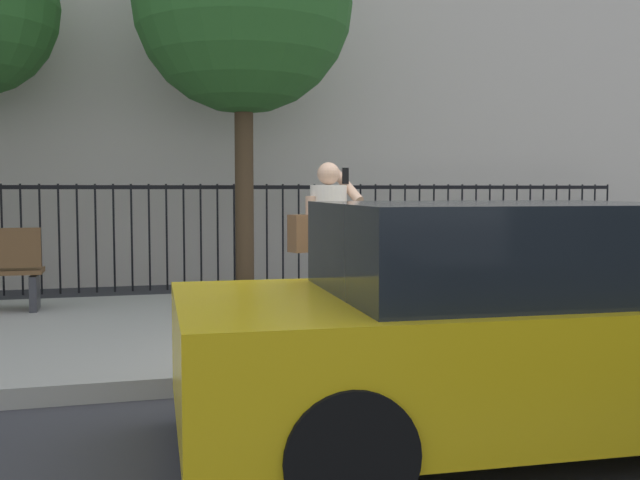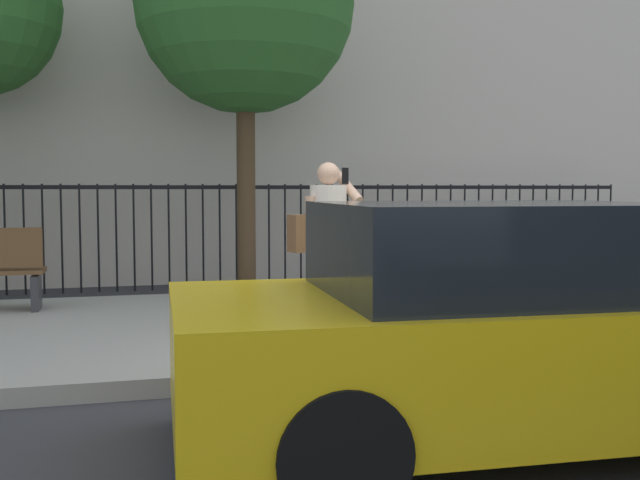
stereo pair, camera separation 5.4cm
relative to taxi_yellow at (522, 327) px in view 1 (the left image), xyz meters
name	(u,v)px [view 1 (the left image)]	position (x,y,z in m)	size (l,w,h in m)	color
ground_plane	(424,380)	(0.00, 1.49, -0.70)	(60.00, 60.00, 0.00)	#333338
sidewalk	(344,323)	(0.00, 3.69, -0.63)	(28.00, 4.40, 0.15)	#9E9B93
iron_fence	(275,221)	(0.00, 7.39, 0.32)	(12.03, 0.04, 1.60)	black
taxi_yellow	(522,327)	(0.00, 0.00, 0.00)	(4.27, 2.00, 1.45)	yellow
pedestrian_on_phone	(326,236)	(-0.49, 2.65, 0.39)	(0.71, 0.52, 1.63)	tan
street_tree_far	(243,4)	(-0.65, 6.33, 3.35)	(3.01, 3.01, 5.58)	#4C3823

